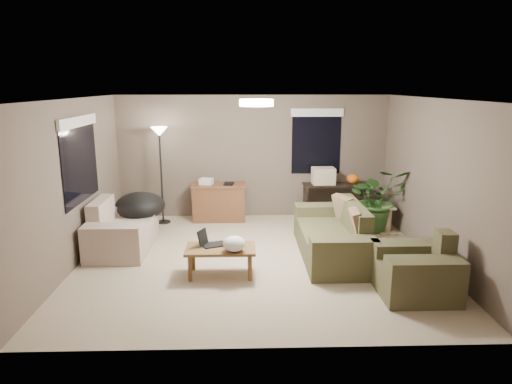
{
  "coord_description": "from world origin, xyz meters",
  "views": [
    {
      "loc": [
        -0.2,
        -6.78,
        2.7
      ],
      "look_at": [
        0.0,
        0.2,
        1.05
      ],
      "focal_mm": 32.0,
      "sensor_mm": 36.0,
      "label": 1
    }
  ],
  "objects_px": {
    "houseplant": "(377,206)",
    "cat_scratching_post": "(388,222)",
    "loveseat": "(121,232)",
    "desk": "(219,202)",
    "armchair": "(416,272)",
    "coffee_table": "(221,252)",
    "floor_lamp": "(160,143)",
    "papasan_chair": "(140,210)",
    "console_table": "(335,199)",
    "main_sofa": "(334,238)"
  },
  "relations": [
    {
      "from": "houseplant",
      "to": "cat_scratching_post",
      "type": "distance_m",
      "value": 0.37
    },
    {
      "from": "loveseat",
      "to": "desk",
      "type": "height_order",
      "value": "loveseat"
    },
    {
      "from": "loveseat",
      "to": "houseplant",
      "type": "xyz_separation_m",
      "value": [
        4.58,
        0.9,
        0.17
      ]
    },
    {
      "from": "armchair",
      "to": "coffee_table",
      "type": "height_order",
      "value": "armchair"
    },
    {
      "from": "floor_lamp",
      "to": "coffee_table",
      "type": "bearing_deg",
      "value": -64.2
    },
    {
      "from": "loveseat",
      "to": "cat_scratching_post",
      "type": "bearing_deg",
      "value": 8.21
    },
    {
      "from": "armchair",
      "to": "papasan_chair",
      "type": "relative_size",
      "value": 0.94
    },
    {
      "from": "desk",
      "to": "armchair",
      "type": "bearing_deg",
      "value": -51.18
    },
    {
      "from": "coffee_table",
      "to": "houseplant",
      "type": "xyz_separation_m",
      "value": [
        2.86,
        2.05,
        0.11
      ]
    },
    {
      "from": "armchair",
      "to": "console_table",
      "type": "bearing_deg",
      "value": 96.83
    },
    {
      "from": "main_sofa",
      "to": "loveseat",
      "type": "bearing_deg",
      "value": 173.58
    },
    {
      "from": "loveseat",
      "to": "coffee_table",
      "type": "height_order",
      "value": "loveseat"
    },
    {
      "from": "main_sofa",
      "to": "desk",
      "type": "distance_m",
      "value": 2.8
    },
    {
      "from": "coffee_table",
      "to": "houseplant",
      "type": "relative_size",
      "value": 0.83
    },
    {
      "from": "main_sofa",
      "to": "papasan_chair",
      "type": "distance_m",
      "value": 3.52
    },
    {
      "from": "houseplant",
      "to": "desk",
      "type": "bearing_deg",
      "value": 166.65
    },
    {
      "from": "coffee_table",
      "to": "desk",
      "type": "distance_m",
      "value": 2.77
    },
    {
      "from": "armchair",
      "to": "houseplant",
      "type": "height_order",
      "value": "houseplant"
    },
    {
      "from": "armchair",
      "to": "desk",
      "type": "relative_size",
      "value": 0.91
    },
    {
      "from": "console_table",
      "to": "houseplant",
      "type": "distance_m",
      "value": 0.96
    },
    {
      "from": "coffee_table",
      "to": "armchair",
      "type": "bearing_deg",
      "value": -14.3
    },
    {
      "from": "loveseat",
      "to": "papasan_chair",
      "type": "height_order",
      "value": "loveseat"
    },
    {
      "from": "loveseat",
      "to": "desk",
      "type": "relative_size",
      "value": 1.45
    },
    {
      "from": "main_sofa",
      "to": "cat_scratching_post",
      "type": "bearing_deg",
      "value": 41.3
    },
    {
      "from": "console_table",
      "to": "houseplant",
      "type": "height_order",
      "value": "houseplant"
    },
    {
      "from": "desk",
      "to": "houseplant",
      "type": "xyz_separation_m",
      "value": [
        3.01,
        -0.71,
        0.09
      ]
    },
    {
      "from": "main_sofa",
      "to": "houseplant",
      "type": "relative_size",
      "value": 1.82
    },
    {
      "from": "armchair",
      "to": "console_table",
      "type": "xyz_separation_m",
      "value": [
        -0.41,
        3.39,
        0.14
      ]
    },
    {
      "from": "floor_lamp",
      "to": "houseplant",
      "type": "bearing_deg",
      "value": -8.09
    },
    {
      "from": "houseplant",
      "to": "papasan_chair",
      "type": "bearing_deg",
      "value": -177.7
    },
    {
      "from": "floor_lamp",
      "to": "houseplant",
      "type": "xyz_separation_m",
      "value": [
        4.13,
        -0.59,
        -1.13
      ]
    },
    {
      "from": "loveseat",
      "to": "armchair",
      "type": "height_order",
      "value": "same"
    },
    {
      "from": "loveseat",
      "to": "floor_lamp",
      "type": "bearing_deg",
      "value": 73.14
    },
    {
      "from": "armchair",
      "to": "floor_lamp",
      "type": "relative_size",
      "value": 0.52
    },
    {
      "from": "coffee_table",
      "to": "papasan_chair",
      "type": "relative_size",
      "value": 0.94
    },
    {
      "from": "desk",
      "to": "cat_scratching_post",
      "type": "height_order",
      "value": "desk"
    },
    {
      "from": "papasan_chair",
      "to": "cat_scratching_post",
      "type": "relative_size",
      "value": 2.13
    },
    {
      "from": "desk",
      "to": "papasan_chair",
      "type": "xyz_separation_m",
      "value": [
        -1.39,
        -0.89,
        0.09
      ]
    },
    {
      "from": "houseplant",
      "to": "main_sofa",
      "type": "bearing_deg",
      "value": -129.61
    },
    {
      "from": "console_table",
      "to": "cat_scratching_post",
      "type": "relative_size",
      "value": 2.6
    },
    {
      "from": "loveseat",
      "to": "console_table",
      "type": "height_order",
      "value": "loveseat"
    },
    {
      "from": "console_table",
      "to": "cat_scratching_post",
      "type": "distance_m",
      "value": 1.24
    },
    {
      "from": "armchair",
      "to": "main_sofa",
      "type": "bearing_deg",
      "value": 119.83
    },
    {
      "from": "main_sofa",
      "to": "floor_lamp",
      "type": "relative_size",
      "value": 1.15
    },
    {
      "from": "armchair",
      "to": "cat_scratching_post",
      "type": "xyz_separation_m",
      "value": [
        0.42,
        2.49,
        -0.08
      ]
    },
    {
      "from": "loveseat",
      "to": "floor_lamp",
      "type": "xyz_separation_m",
      "value": [
        0.45,
        1.49,
        1.3
      ]
    },
    {
      "from": "loveseat",
      "to": "floor_lamp",
      "type": "height_order",
      "value": "floor_lamp"
    },
    {
      "from": "armchair",
      "to": "floor_lamp",
      "type": "height_order",
      "value": "floor_lamp"
    },
    {
      "from": "loveseat",
      "to": "main_sofa",
      "type": "bearing_deg",
      "value": -6.42
    },
    {
      "from": "armchair",
      "to": "floor_lamp",
      "type": "xyz_separation_m",
      "value": [
        -3.87,
        3.3,
        1.3
      ]
    }
  ]
}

